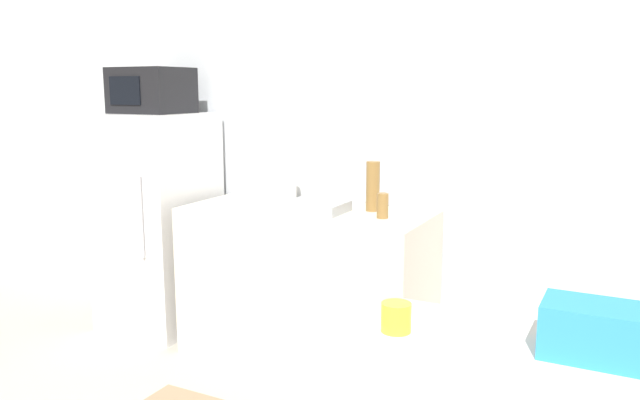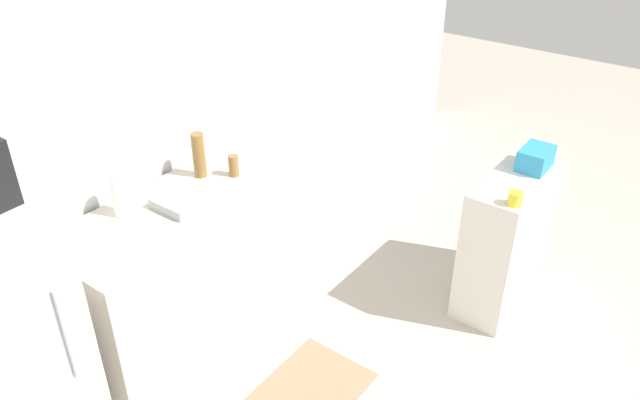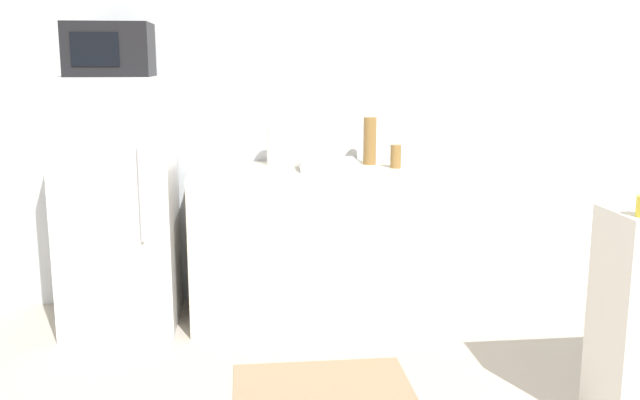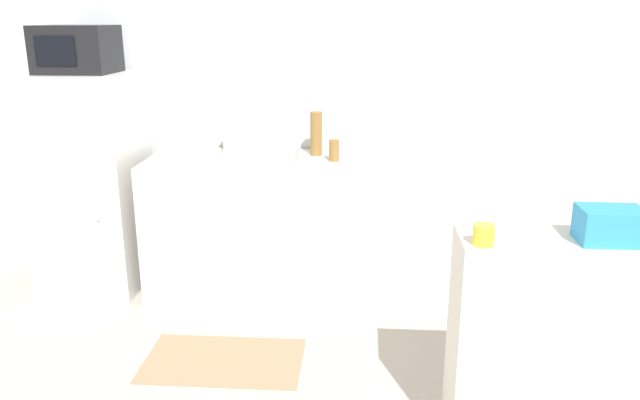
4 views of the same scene
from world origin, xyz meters
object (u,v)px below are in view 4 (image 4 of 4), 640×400
Objects in this scene: bottle_tall at (316,134)px; microwave at (77,49)px; basket at (610,225)px; jar at (484,235)px; bottle_short at (334,150)px; refrigerator at (91,183)px; paper_towel_roll at (230,135)px.

microwave is at bearing -174.22° from bottle_tall.
basket is 0.52m from jar.
microwave reaches higher than basket.
bottle_tall is 2.10× the size of bottle_short.
bottle_short is 1.63× the size of jar.
refrigerator reaches higher than basket.
microwave is 1.79× the size of paper_towel_roll.
paper_towel_roll is at bearing 10.55° from refrigerator.
jar is (2.35, -1.63, 0.26)m from refrigerator.
microwave is at bearing 179.50° from bottle_short.
paper_towel_roll is at bearing 177.95° from bottle_tall.
jar is (2.35, -1.63, -0.64)m from microwave.
bottle_short is at bearing 112.82° from jar.
paper_towel_roll is (-1.92, 1.74, 0.03)m from basket.
refrigerator is at bearing -169.45° from paper_towel_roll.
bottle_tall is (1.54, 0.15, 0.34)m from refrigerator.
jar is 2.29m from paper_towel_roll.
refrigerator is 17.05× the size of jar.
bottle_short is (1.67, -0.02, 0.26)m from refrigerator.
refrigerator reaches higher than paper_towel_roll.
paper_towel_roll is (0.95, 0.18, -0.58)m from microwave.
bottle_tall reaches higher than paper_towel_roll.
bottle_short is (0.13, -0.17, -0.08)m from bottle_tall.
refrigerator is 2.87m from jar.
microwave is 3.29× the size of bottle_short.
bottle_tall is 2.17m from basket.
basket is (2.87, -1.56, 0.29)m from refrigerator.
bottle_tall is 3.41× the size of jar.
bottle_tall is 1.96m from jar.
bottle_tall is at bearing 127.54° from bottle_short.
bottle_tall reaches higher than jar.
paper_towel_roll reaches higher than basket.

